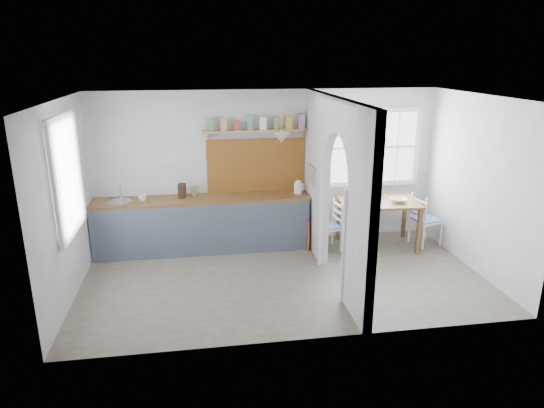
{
  "coord_description": "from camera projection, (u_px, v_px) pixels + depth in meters",
  "views": [
    {
      "loc": [
        -1.18,
        -6.35,
        3.14
      ],
      "look_at": [
        -0.12,
        0.37,
        1.03
      ],
      "focal_mm": 32.0,
      "sensor_mm": 36.0,
      "label": 1
    }
  ],
  "objects": [
    {
      "name": "vase",
      "position": [
        378.0,
        193.0,
        8.21
      ],
      "size": [
        0.18,
        0.18,
        0.18
      ],
      "primitive_type": "imported",
      "rotation": [
        0.0,
        0.0,
        0.07
      ],
      "color": "#5C416B",
      "rests_on": "dining_table"
    },
    {
      "name": "shelf",
      "position": [
        256.0,
        127.0,
        7.88
      ],
      "size": [
        1.75,
        0.2,
        0.21
      ],
      "color": "tan",
      "rests_on": "walls"
    },
    {
      "name": "kettle",
      "position": [
        298.0,
        187.0,
        8.12
      ],
      "size": [
        0.2,
        0.17,
        0.22
      ],
      "primitive_type": null,
      "rotation": [
        0.0,
        0.0,
        -0.15
      ],
      "color": "white",
      "rests_on": "counter"
    },
    {
      "name": "chair_left",
      "position": [
        328.0,
        226.0,
        8.04
      ],
      "size": [
        0.44,
        0.44,
        0.83
      ],
      "primitive_type": null,
      "rotation": [
        0.0,
        0.0,
        -1.41
      ],
      "color": "white",
      "rests_on": "floor"
    },
    {
      "name": "walls",
      "position": [
        285.0,
        193.0,
        6.71
      ],
      "size": [
        5.81,
        3.21,
        2.6
      ],
      "color": "silver",
      "rests_on": "floor"
    },
    {
      "name": "pendant_lamp",
      "position": [
        281.0,
        138.0,
        7.65
      ],
      "size": [
        0.26,
        0.26,
        0.16
      ],
      "primitive_type": "cone",
      "color": "white",
      "rests_on": "ceiling"
    },
    {
      "name": "floor",
      "position": [
        284.0,
        278.0,
        7.1
      ],
      "size": [
        5.8,
        3.2,
        0.01
      ],
      "primitive_type": "cube",
      "color": "gray",
      "rests_on": "ground"
    },
    {
      "name": "backsplash",
      "position": [
        256.0,
        165.0,
        8.15
      ],
      "size": [
        1.65,
        0.03,
        0.9
      ],
      "primitive_type": "cube",
      "color": "brown",
      "rests_on": "walls"
    },
    {
      "name": "chair_right",
      "position": [
        426.0,
        219.0,
        8.25
      ],
      "size": [
        0.5,
        0.5,
        0.9
      ],
      "primitive_type": null,
      "rotation": [
        0.0,
        0.0,
        1.81
      ],
      "color": "white",
      "rests_on": "floor"
    },
    {
      "name": "plate",
      "position": [
        361.0,
        201.0,
        8.02
      ],
      "size": [
        0.22,
        0.22,
        0.01
      ],
      "primitive_type": "cylinder",
      "rotation": [
        0.0,
        0.0,
        -0.29
      ],
      "color": "black",
      "rests_on": "dining_table"
    },
    {
      "name": "knife_block",
      "position": [
        182.0,
        191.0,
        7.87
      ],
      "size": [
        0.13,
        0.17,
        0.23
      ],
      "primitive_type": "cube",
      "rotation": [
        0.0,
        0.0,
        -0.19
      ],
      "color": "#392618",
      "rests_on": "counter"
    },
    {
      "name": "mug_a",
      "position": [
        143.0,
        198.0,
        7.73
      ],
      "size": [
        0.13,
        0.13,
        0.1
      ],
      "primitive_type": "imported",
      "rotation": [
        0.0,
        0.0,
        -0.28
      ],
      "color": "white",
      "rests_on": "counter"
    },
    {
      "name": "table_cup",
      "position": [
        373.0,
        202.0,
        7.83
      ],
      "size": [
        0.11,
        0.11,
        0.09
      ],
      "primitive_type": "imported",
      "rotation": [
        0.0,
        0.0,
        0.16
      ],
      "color": "#79A37F",
      "rests_on": "dining_table"
    },
    {
      "name": "jar",
      "position": [
        194.0,
        192.0,
        7.97
      ],
      "size": [
        0.12,
        0.12,
        0.15
      ],
      "primitive_type": "cylinder",
      "rotation": [
        0.0,
        0.0,
        0.32
      ],
      "color": "olive",
      "rests_on": "counter"
    },
    {
      "name": "counter",
      "position": [
        203.0,
        223.0,
        8.05
      ],
      "size": [
        3.5,
        0.6,
        0.9
      ],
      "color": "brown",
      "rests_on": "floor"
    },
    {
      "name": "utensil_rail",
      "position": [
        313.0,
        167.0,
        7.61
      ],
      "size": [
        0.02,
        0.5,
        0.02
      ],
      "primitive_type": "cylinder",
      "rotation": [
        1.57,
        0.0,
        0.0
      ],
      "color": "#B0B5BD",
      "rests_on": "partition"
    },
    {
      "name": "dining_table",
      "position": [
        377.0,
        223.0,
        8.19
      ],
      "size": [
        1.37,
        0.98,
        0.81
      ],
      "primitive_type": null,
      "rotation": [
        0.0,
        0.0,
        -0.1
      ],
      "color": "brown",
      "rests_on": "floor"
    },
    {
      "name": "partition",
      "position": [
        333.0,
        180.0,
        6.83
      ],
      "size": [
        0.12,
        3.2,
        2.6
      ],
      "color": "silver",
      "rests_on": "floor"
    },
    {
      "name": "nook_window",
      "position": [
        371.0,
        147.0,
        8.36
      ],
      "size": [
        1.76,
        0.1,
        1.3
      ],
      "primitive_type": null,
      "color": "white",
      "rests_on": "walls"
    },
    {
      "name": "towel_magenta",
      "position": [
        308.0,
        235.0,
        8.02
      ],
      "size": [
        0.02,
        0.03,
        0.55
      ],
      "primitive_type": "cube",
      "color": "#A3336C",
      "rests_on": "counter"
    },
    {
      "name": "mug_b",
      "position": [
        143.0,
        197.0,
        7.75
      ],
      "size": [
        0.16,
        0.16,
        0.11
      ],
      "primitive_type": "imported",
      "rotation": [
        0.0,
        0.0,
        0.26
      ],
      "color": "white",
      "rests_on": "counter"
    },
    {
      "name": "sink",
      "position": [
        120.0,
        202.0,
        7.7
      ],
      "size": [
        0.4,
        0.4,
        0.02
      ],
      "primitive_type": "cylinder",
      "color": "#B0B5BD",
      "rests_on": "counter"
    },
    {
      "name": "kitchen_window",
      "position": [
        64.0,
        176.0,
        6.18
      ],
      "size": [
        0.1,
        1.16,
        1.5
      ],
      "primitive_type": null,
      "color": "white",
      "rests_on": "walls"
    },
    {
      "name": "ceiling",
      "position": [
        286.0,
        98.0,
        6.33
      ],
      "size": [
        5.8,
        3.2,
        0.01
      ],
      "primitive_type": "cube",
      "color": "silver",
      "rests_on": "walls"
    },
    {
      "name": "towel_orange",
      "position": [
        309.0,
        237.0,
        8.0
      ],
      "size": [
        0.02,
        0.03,
        0.5
      ],
      "primitive_type": "cube",
      "color": "#BA4C12",
      "rests_on": "counter"
    },
    {
      "name": "bowl",
      "position": [
        399.0,
        200.0,
        7.99
      ],
      "size": [
        0.31,
        0.31,
        0.07
      ],
      "primitive_type": "imported",
      "rotation": [
        0.0,
        0.0,
        -0.15
      ],
      "color": "silver",
      "rests_on": "dining_table"
    }
  ]
}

